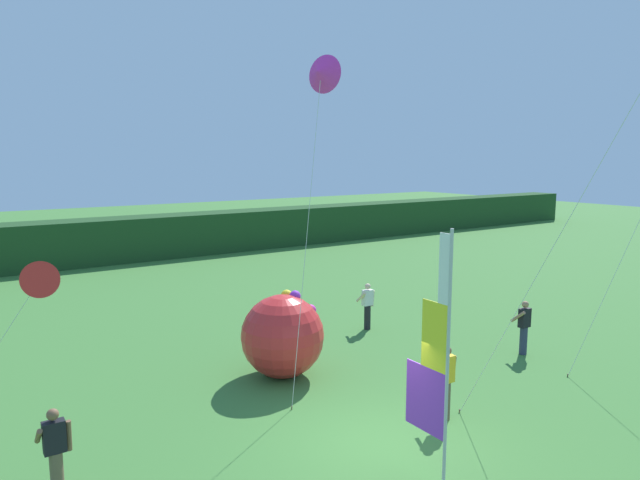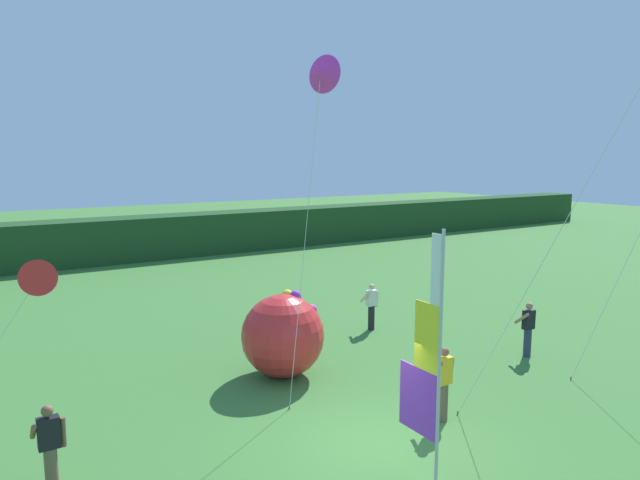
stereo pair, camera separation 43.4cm
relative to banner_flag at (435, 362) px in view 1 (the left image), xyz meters
The scene contains 10 objects.
ground_plane 2.61m from the banner_flag, 90.29° to the left, with size 120.00×120.00×0.00m, color #3D7533.
distant_treeline 25.36m from the banner_flag, 90.02° to the left, with size 80.00×2.40×2.40m, color #1E421E.
banner_flag is the anchor object (origin of this frame).
person_near_banner 9.11m from the banner_flag, 58.67° to the left, with size 0.55×0.48×1.58m.
person_mid_field 6.68m from the banner_flag, 150.93° to the left, with size 0.55×0.48×1.60m.
person_far_left 7.79m from the banner_flag, 24.73° to the left, with size 0.55×0.48×1.61m.
person_far_right 2.81m from the banner_flag, 38.25° to the left, with size 0.55×0.48×1.69m.
inflatable_balloon 5.82m from the banner_flag, 87.71° to the left, with size 2.21×2.20×2.26m.
kite_magenta_delta_2 7.38m from the banner_flag, 80.19° to the left, with size 1.84×1.48×8.25m.
kite_red_delta_4 7.46m from the banner_flag, 138.99° to the left, with size 2.29×2.17×3.87m.
Camera 1 is at (-7.03, -8.18, 5.80)m, focal length 31.91 mm.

